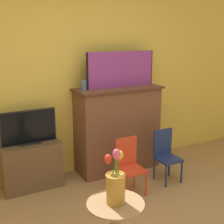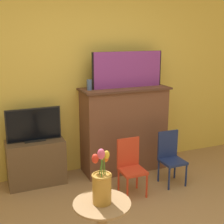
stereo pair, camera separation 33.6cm
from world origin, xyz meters
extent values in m
cube|color=#EAC651|center=(0.00, 2.13, 1.35)|extent=(8.00, 0.06, 2.70)
cube|color=brown|center=(0.55, 1.88, 0.58)|extent=(1.14, 0.44, 1.16)
cube|color=#503123|center=(0.55, 1.87, 1.15)|extent=(1.20, 0.48, 0.02)
cube|color=black|center=(0.60, 1.89, 1.40)|extent=(1.00, 0.02, 0.47)
cube|color=purple|center=(0.60, 1.88, 1.40)|extent=(0.96, 0.02, 0.47)
cylinder|color=#4C6699|center=(0.06, 1.88, 1.23)|extent=(0.06, 0.06, 0.14)
cube|color=brown|center=(-0.66, 1.90, 0.28)|extent=(0.71, 0.36, 0.57)
cube|color=black|center=(-0.66, 1.90, 0.58)|extent=(0.25, 0.12, 0.01)
cube|color=black|center=(-0.66, 1.91, 0.78)|extent=(0.67, 0.02, 0.41)
cube|color=black|center=(-0.66, 1.90, 0.78)|extent=(0.64, 0.02, 0.38)
cylinder|color=red|center=(0.20, 1.04, 0.14)|extent=(0.02, 0.02, 0.29)
cylinder|color=red|center=(0.45, 1.04, 0.14)|extent=(0.02, 0.02, 0.29)
cylinder|color=red|center=(0.20, 1.28, 0.14)|extent=(0.02, 0.02, 0.29)
cylinder|color=red|center=(0.45, 1.28, 0.14)|extent=(0.02, 0.02, 0.29)
cube|color=red|center=(0.33, 1.16, 0.30)|extent=(0.28, 0.28, 0.03)
cube|color=red|center=(0.33, 1.29, 0.49)|extent=(0.28, 0.02, 0.35)
cylinder|color=navy|center=(0.79, 1.09, 0.14)|extent=(0.02, 0.02, 0.29)
cylinder|color=navy|center=(1.04, 1.09, 0.14)|extent=(0.02, 0.02, 0.29)
cylinder|color=navy|center=(0.79, 1.34, 0.14)|extent=(0.02, 0.02, 0.29)
cylinder|color=navy|center=(1.04, 1.34, 0.14)|extent=(0.02, 0.02, 0.29)
cube|color=navy|center=(0.92, 1.22, 0.30)|extent=(0.28, 0.28, 0.03)
cube|color=navy|center=(0.92, 1.35, 0.49)|extent=(0.28, 0.02, 0.35)
cylinder|color=#99754C|center=(-0.40, 0.24, 0.55)|extent=(0.46, 0.46, 0.02)
cylinder|color=#B78433|center=(-0.40, 0.24, 0.68)|extent=(0.15, 0.15, 0.24)
torus|color=#B78433|center=(-0.40, 0.24, 0.80)|extent=(0.16, 0.16, 0.02)
cylinder|color=#477A2D|center=(-0.38, 0.24, 0.84)|extent=(0.02, 0.01, 0.25)
ellipsoid|color=gold|center=(-0.36, 0.24, 0.96)|extent=(0.05, 0.05, 0.07)
cylinder|color=#477A2D|center=(-0.41, 0.21, 0.85)|extent=(0.02, 0.03, 0.28)
ellipsoid|color=#E0517A|center=(-0.43, 0.18, 0.99)|extent=(0.06, 0.06, 0.08)
cylinder|color=#477A2D|center=(-0.41, 0.26, 0.81)|extent=(0.02, 0.07, 0.19)
ellipsoid|color=red|center=(-0.43, 0.32, 0.90)|extent=(0.06, 0.06, 0.08)
cylinder|color=#477A2D|center=(-0.38, 0.25, 0.82)|extent=(0.03, 0.03, 0.21)
ellipsoid|color=orange|center=(-0.36, 0.27, 0.92)|extent=(0.05, 0.05, 0.07)
camera|label=1|loc=(-1.49, -1.70, 1.86)|focal=50.00mm
camera|label=2|loc=(-1.18, -1.84, 1.86)|focal=50.00mm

